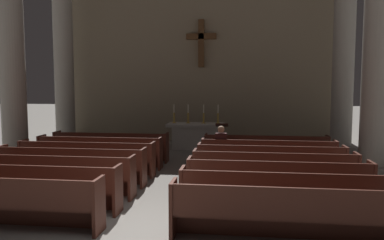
% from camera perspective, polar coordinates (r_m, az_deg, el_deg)
% --- Properties ---
extents(ground_plane, '(80.00, 80.00, 0.00)m').
position_cam_1_polar(ground_plane, '(6.75, -8.27, -16.50)').
color(ground_plane, gray).
extents(pew_left_row_2, '(3.77, 0.50, 0.95)m').
position_cam_1_polar(pew_left_row_2, '(8.39, -23.29, -9.08)').
color(pew_left_row_2, '#4C2319').
rests_on(pew_left_row_2, ground).
extents(pew_left_row_3, '(3.77, 0.50, 0.95)m').
position_cam_1_polar(pew_left_row_3, '(9.23, -20.15, -7.67)').
color(pew_left_row_3, '#4C2319').
rests_on(pew_left_row_3, ground).
extents(pew_left_row_4, '(3.77, 0.50, 0.95)m').
position_cam_1_polar(pew_left_row_4, '(10.10, -17.55, -6.49)').
color(pew_left_row_4, '#4C2319').
rests_on(pew_left_row_4, ground).
extents(pew_left_row_5, '(3.77, 0.50, 0.95)m').
position_cam_1_polar(pew_left_row_5, '(10.99, -15.38, -5.48)').
color(pew_left_row_5, '#4C2319').
rests_on(pew_left_row_5, ground).
extents(pew_left_row_6, '(3.77, 0.50, 0.95)m').
position_cam_1_polar(pew_left_row_6, '(11.90, -13.54, -4.62)').
color(pew_left_row_6, '#4C2319').
rests_on(pew_left_row_6, ground).
extents(pew_left_row_7, '(3.77, 0.50, 0.95)m').
position_cam_1_polar(pew_left_row_7, '(12.82, -11.97, -3.88)').
color(pew_left_row_7, '#4C2319').
rests_on(pew_left_row_7, ground).
extents(pew_right_row_1, '(3.77, 0.50, 0.95)m').
position_cam_1_polar(pew_right_row_1, '(6.37, 14.29, -13.37)').
color(pew_right_row_1, '#4C2319').
rests_on(pew_right_row_1, ground).
extents(pew_right_row_2, '(3.77, 0.50, 0.95)m').
position_cam_1_polar(pew_right_row_2, '(7.31, 13.33, -10.90)').
color(pew_right_row_2, '#4C2319').
rests_on(pew_right_row_2, ground).
extents(pew_right_row_3, '(3.77, 0.50, 0.95)m').
position_cam_1_polar(pew_right_row_3, '(8.27, 12.60, -8.99)').
color(pew_right_row_3, '#4C2319').
rests_on(pew_right_row_3, ground).
extents(pew_right_row_4, '(3.77, 0.50, 0.95)m').
position_cam_1_polar(pew_right_row_4, '(9.23, 12.02, -7.48)').
color(pew_right_row_4, '#4C2319').
rests_on(pew_right_row_4, ground).
extents(pew_right_row_5, '(3.77, 0.50, 0.95)m').
position_cam_1_polar(pew_right_row_5, '(10.19, 11.56, -6.25)').
color(pew_right_row_5, '#4C2319').
rests_on(pew_right_row_5, ground).
extents(pew_right_row_6, '(3.77, 0.50, 0.95)m').
position_cam_1_polar(pew_right_row_6, '(11.16, 11.18, -5.23)').
color(pew_right_row_6, '#4C2319').
rests_on(pew_right_row_6, ground).
extents(pew_right_row_7, '(3.77, 0.50, 0.95)m').
position_cam_1_polar(pew_right_row_7, '(12.14, 10.86, -4.38)').
color(pew_right_row_7, '#4C2319').
rests_on(pew_right_row_7, ground).
extents(column_left_second, '(1.17, 1.17, 6.41)m').
position_cam_1_polar(column_left_second, '(13.50, -25.13, 7.44)').
color(column_left_second, '#ADA89E').
rests_on(column_left_second, ground).
extents(column_right_second, '(1.17, 1.17, 6.41)m').
position_cam_1_polar(column_right_second, '(12.04, 25.75, 7.74)').
color(column_right_second, '#ADA89E').
rests_on(column_right_second, ground).
extents(column_left_third, '(1.17, 1.17, 6.41)m').
position_cam_1_polar(column_left_third, '(16.65, -18.47, 7.18)').
color(column_left_third, '#ADA89E').
rests_on(column_left_third, ground).
extents(column_right_third, '(1.17, 1.17, 6.41)m').
position_cam_1_polar(column_right_third, '(15.49, 21.52, 7.24)').
color(column_right_third, '#ADA89E').
rests_on(column_right_third, ground).
extents(altar, '(2.20, 0.90, 1.01)m').
position_cam_1_polar(altar, '(14.82, 0.57, -2.31)').
color(altar, '#BCB7AD').
rests_on(altar, ground).
extents(candlestick_outer_left, '(0.16, 0.16, 0.72)m').
position_cam_1_polar(candlestick_outer_left, '(14.86, -2.68, 0.46)').
color(candlestick_outer_left, '#B79338').
rests_on(candlestick_outer_left, altar).
extents(candlestick_inner_left, '(0.16, 0.16, 0.72)m').
position_cam_1_polar(candlestick_inner_left, '(14.78, -0.58, 0.44)').
color(candlestick_inner_left, '#B79338').
rests_on(candlestick_inner_left, altar).
extents(candlestick_inner_right, '(0.16, 0.16, 0.72)m').
position_cam_1_polar(candlestick_inner_right, '(14.71, 1.74, 0.41)').
color(candlestick_inner_right, '#B79338').
rests_on(candlestick_inner_right, altar).
extents(candlestick_outer_right, '(0.16, 0.16, 0.72)m').
position_cam_1_polar(candlestick_outer_right, '(14.66, 3.88, 0.39)').
color(candlestick_outer_right, '#B79338').
rests_on(candlestick_outer_right, altar).
extents(apse_with_cross, '(12.21, 0.49, 7.71)m').
position_cam_1_polar(apse_with_cross, '(16.94, 1.47, 9.91)').
color(apse_with_cross, gray).
rests_on(apse_with_cross, ground).
extents(lectern, '(0.44, 0.36, 1.15)m').
position_cam_1_polar(lectern, '(13.54, 4.45, -2.99)').
color(lectern, '#4C2319').
rests_on(lectern, ground).
extents(lone_worshipper, '(0.32, 0.43, 1.32)m').
position_cam_1_polar(lone_worshipper, '(11.15, 4.35, -4.03)').
color(lone_worshipper, '#26262B').
rests_on(lone_worshipper, ground).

